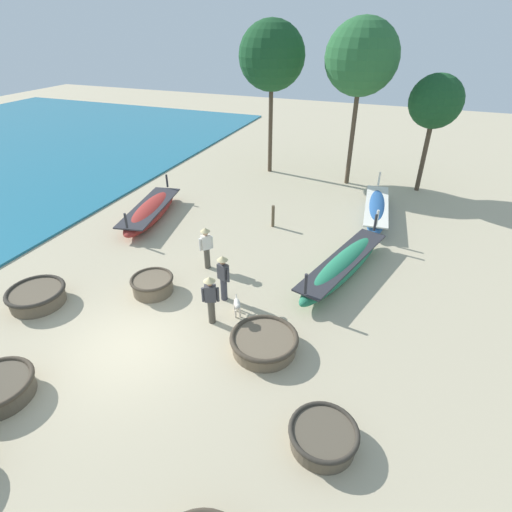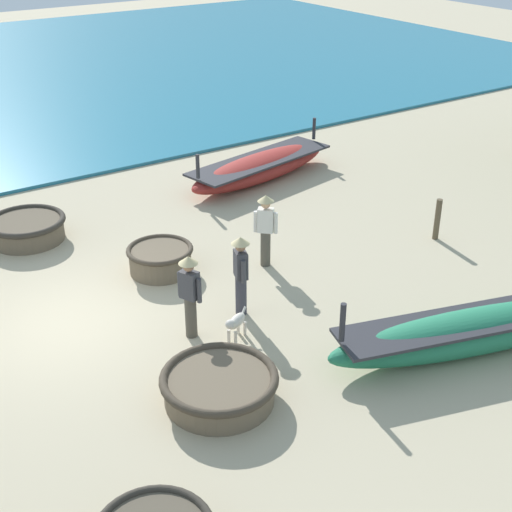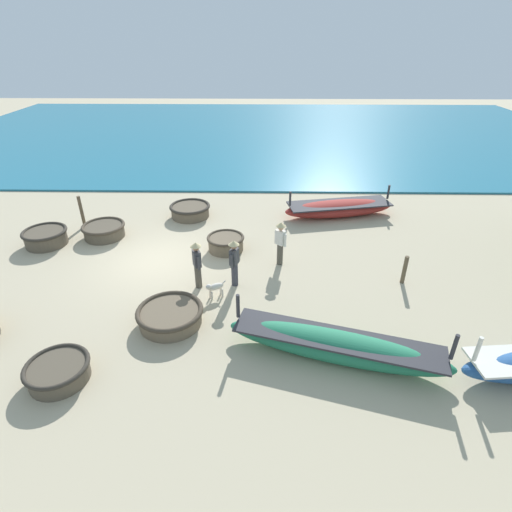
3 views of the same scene
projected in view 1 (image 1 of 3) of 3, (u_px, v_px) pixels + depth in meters
The scene contains 16 objects.
ground_plane at pixel (131, 346), 11.47m from camera, with size 80.00×80.00×0.00m, color #BCAD8C.
coracle_far_left at pixel (264, 342), 11.21m from camera, with size 1.95×1.95×0.51m.
coracle_center at pixel (37, 296), 13.02m from camera, with size 1.84×1.84×0.56m.
coracle_far_right at pixel (323, 436), 8.70m from camera, with size 1.55×1.55×0.50m.
coracle_upturned at pixel (152, 284), 13.56m from camera, with size 1.45×1.45×0.58m.
long_boat_ochre_hull at pixel (376, 209), 18.61m from camera, with size 1.46×5.27×1.41m.
long_boat_green_hull at pixel (150, 211), 18.49m from camera, with size 2.22×5.21×1.33m.
long_boat_blue_hull at pixel (343, 266), 14.38m from camera, with size 2.54×5.82×1.46m.
fisherman_by_coracle at pixel (211, 297), 11.89m from camera, with size 0.50×0.36×1.67m.
fisherman_standing_right at pixel (206, 245), 14.56m from camera, with size 0.40×0.41×1.67m.
fisherman_with_hat at pixel (223, 275), 12.89m from camera, with size 0.51×0.36×1.67m.
dog at pixel (237, 305), 12.49m from camera, with size 0.43×0.62×0.55m.
mooring_post_mid_beach at pixel (273, 216), 17.74m from camera, with size 0.14×0.14×1.01m, color brown.
tree_right_mid at pixel (272, 56), 21.19m from camera, with size 3.56×3.56×8.11m.
tree_rightmost at pixel (436, 102), 19.42m from camera, with size 2.58×2.58×5.87m.
tree_tall_back at pixel (362, 58), 19.40m from camera, with size 3.61×3.61×8.23m.
Camera 1 is at (6.42, -6.63, 8.13)m, focal length 28.00 mm.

